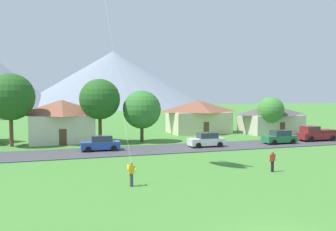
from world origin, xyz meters
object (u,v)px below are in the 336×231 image
object	(u,v)px
house_leftmost	(198,116)
tree_left_of_center	(271,110)
parked_car_white_west_end	(206,140)
parked_car_blue_mid_east	(101,143)
house_rightmost	(271,118)
pickup_truck_maroon_west_side	(316,133)
tree_near_right	(142,110)
tree_right_of_center	(10,97)
house_left_center	(62,120)
parked_car_green_east_end	(280,137)
tree_center	(100,99)
watcher_person	(272,161)

from	to	relation	value
house_leftmost	tree_left_of_center	bearing A→B (deg)	-38.00
parked_car_white_west_end	parked_car_blue_mid_east	xyz separation A→B (m)	(-12.31, 0.92, 0.00)
house_rightmost	pickup_truck_maroon_west_side	bearing A→B (deg)	-90.07
tree_near_right	pickup_truck_maroon_west_side	distance (m)	23.47
tree_right_of_center	parked_car_blue_mid_east	xyz separation A→B (m)	(9.72, -6.92, -5.09)
house_rightmost	tree_near_right	distance (m)	22.78
house_left_center	tree_right_of_center	bearing A→B (deg)	-156.44
tree_left_of_center	parked_car_green_east_end	xyz separation A→B (m)	(-4.38, -8.41, -3.02)
house_leftmost	house_left_center	bearing A→B (deg)	-167.84
tree_right_of_center	parked_car_white_west_end	world-z (taller)	tree_right_of_center
house_leftmost	tree_near_right	bearing A→B (deg)	-144.57
tree_center	house_leftmost	bearing A→B (deg)	24.57
parked_car_green_east_end	tree_right_of_center	bearing A→B (deg)	165.56
house_rightmost	watcher_person	bearing A→B (deg)	-123.97
house_rightmost	parked_car_blue_mid_east	distance (m)	30.20
house_leftmost	pickup_truck_maroon_west_side	distance (m)	18.27
house_left_center	tree_left_of_center	distance (m)	30.52
tree_center	tree_near_right	bearing A→B (deg)	-4.91
parked_car_white_west_end	parked_car_green_east_end	world-z (taller)	same
tree_left_of_center	watcher_person	distance (m)	26.57
house_left_center	tree_near_right	distance (m)	10.67
tree_left_of_center	watcher_person	size ratio (longest dim) A/B	3.53
house_left_center	tree_center	distance (m)	6.18
tree_left_of_center	watcher_person	world-z (taller)	tree_left_of_center
house_leftmost	house_rightmost	distance (m)	11.67
parked_car_green_east_end	tree_near_right	bearing A→B (deg)	155.73
tree_center	tree_right_of_center	distance (m)	10.51
tree_left_of_center	parked_car_white_west_end	bearing A→B (deg)	-150.64
house_rightmost	watcher_person	world-z (taller)	house_rightmost
house_rightmost	tree_center	world-z (taller)	tree_center
tree_center	tree_right_of_center	xyz separation A→B (m)	(-10.49, 0.52, 0.32)
tree_center	pickup_truck_maroon_west_side	distance (m)	28.93
pickup_truck_maroon_west_side	watcher_person	world-z (taller)	pickup_truck_maroon_west_side
parked_car_blue_mid_east	parked_car_green_east_end	world-z (taller)	same
tree_left_of_center	parked_car_blue_mid_east	distance (m)	27.69
tree_left_of_center	tree_right_of_center	size ratio (longest dim) A/B	0.67
pickup_truck_maroon_west_side	house_rightmost	bearing A→B (deg)	89.93
tree_left_of_center	watcher_person	bearing A→B (deg)	-123.89
house_rightmost	parked_car_green_east_end	size ratio (longest dim) A/B	2.24
house_leftmost	tree_center	xyz separation A→B (m)	(-16.86, -7.71, 2.90)
tree_left_of_center	parked_car_green_east_end	bearing A→B (deg)	-117.51
tree_left_of_center	tree_right_of_center	world-z (taller)	tree_right_of_center
pickup_truck_maroon_west_side	watcher_person	distance (m)	21.94
house_rightmost	tree_center	size ratio (longest dim) A/B	1.14
parked_car_green_east_end	watcher_person	distance (m)	17.01
house_leftmost	pickup_truck_maroon_west_side	size ratio (longest dim) A/B	1.89
tree_right_of_center	parked_car_green_east_end	bearing A→B (deg)	-14.44
house_rightmost	tree_right_of_center	world-z (taller)	tree_right_of_center
tree_center	parked_car_blue_mid_east	bearing A→B (deg)	-96.82
tree_near_right	parked_car_blue_mid_east	distance (m)	9.20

